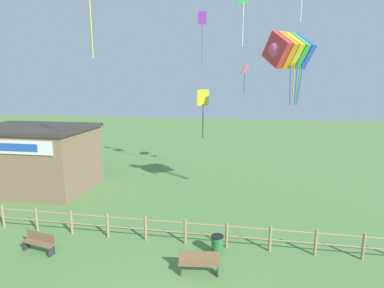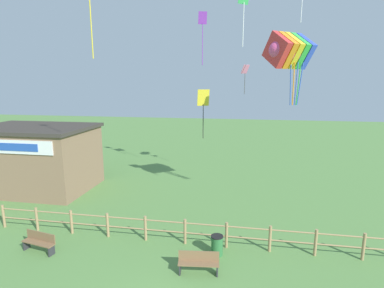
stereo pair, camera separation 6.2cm
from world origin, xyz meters
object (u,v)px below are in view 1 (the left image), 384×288
object	(u,v)px
park_bench_near_fence	(199,262)
park_bench_by_building	(39,242)
kite_purple_streamer	(202,29)
kite_green_diamond	(244,3)
seaside_building	(35,158)
trash_bin	(217,245)
kite_yellow_diamond	(203,104)
kite_pink_diamond	(245,74)
kite_rainbow_parafoil	(289,51)
kite_red_diamond	(90,7)

from	to	relation	value
park_bench_near_fence	park_bench_by_building	size ratio (longest dim) A/B	0.99
kite_purple_streamer	kite_green_diamond	bearing A→B (deg)	-32.75
seaside_building	trash_bin	distance (m)	15.73
park_bench_near_fence	park_bench_by_building	distance (m)	7.62
park_bench_near_fence	kite_yellow_diamond	distance (m)	10.95
park_bench_near_fence	kite_purple_streamer	size ratio (longest dim) A/B	0.46
park_bench_near_fence	park_bench_by_building	bearing A→B (deg)	177.36
park_bench_near_fence	kite_pink_diamond	xyz separation A→B (m)	(1.62, 11.65, 7.94)
park_bench_by_building	kite_yellow_diamond	size ratio (longest dim) A/B	0.52
seaside_building	kite_rainbow_parafoil	world-z (taller)	kite_rainbow_parafoil
trash_bin	kite_rainbow_parafoil	distance (m)	10.79
kite_red_diamond	seaside_building	bearing A→B (deg)	144.44
kite_yellow_diamond	kite_purple_streamer	distance (m)	5.82
trash_bin	kite_pink_diamond	distance (m)	12.95
seaside_building	kite_yellow_diamond	bearing A→B (deg)	4.53
kite_rainbow_parafoil	kite_green_diamond	bearing A→B (deg)	126.52
kite_rainbow_parafoil	kite_green_diamond	distance (m)	5.39
park_bench_near_fence	seaside_building	bearing A→B (deg)	148.84
kite_yellow_diamond	kite_purple_streamer	bearing A→B (deg)	99.82
seaside_building	kite_yellow_diamond	world-z (taller)	kite_yellow_diamond
seaside_building	trash_bin	world-z (taller)	seaside_building
kite_red_diamond	kite_rainbow_parafoil	bearing A→B (deg)	23.48
park_bench_by_building	trash_bin	distance (m)	8.32
park_bench_near_fence	kite_green_diamond	bearing A→B (deg)	81.78
park_bench_by_building	trash_bin	xyz separation A→B (m)	(8.24, 1.14, -0.04)
park_bench_by_building	kite_pink_diamond	bearing A→B (deg)	50.72
kite_pink_diamond	kite_yellow_diamond	size ratio (longest dim) A/B	0.63
kite_green_diamond	kite_pink_diamond	bearing A→B (deg)	83.49
kite_rainbow_parafoil	trash_bin	bearing A→B (deg)	-124.04
seaside_building	kite_yellow_diamond	xyz separation A→B (m)	(12.40, 0.98, 4.06)
trash_bin	kite_rainbow_parafoil	bearing A→B (deg)	55.96
seaside_building	kite_green_diamond	world-z (taller)	kite_green_diamond
trash_bin	kite_purple_streamer	xyz separation A→B (m)	(-2.16, 10.17, 11.20)
trash_bin	kite_red_diamond	distance (m)	12.28
park_bench_near_fence	kite_red_diamond	bearing A→B (deg)	156.38
trash_bin	kite_pink_diamond	bearing A→B (deg)	84.39
kite_rainbow_parafoil	kite_green_diamond	size ratio (longest dim) A/B	1.04
kite_purple_streamer	kite_yellow_diamond	bearing A→B (deg)	-80.18
kite_yellow_diamond	park_bench_near_fence	bearing A→B (deg)	-83.18
park_bench_near_fence	kite_yellow_diamond	world-z (taller)	kite_yellow_diamond
seaside_building	kite_purple_streamer	distance (m)	15.55
trash_bin	park_bench_by_building	bearing A→B (deg)	-172.14
trash_bin	kite_red_diamond	size ratio (longest dim) A/B	0.28
seaside_building	kite_purple_streamer	world-z (taller)	kite_purple_streamer
seaside_building	kite_rainbow_parafoil	size ratio (longest dim) A/B	2.13
park_bench_near_fence	kite_yellow_diamond	bearing A→B (deg)	96.82
kite_yellow_diamond	seaside_building	bearing A→B (deg)	-175.47
trash_bin	kite_rainbow_parafoil	world-z (taller)	kite_rainbow_parafoil
kite_purple_streamer	kite_red_diamond	bearing A→B (deg)	-112.31
kite_purple_streamer	park_bench_by_building	bearing A→B (deg)	-118.30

